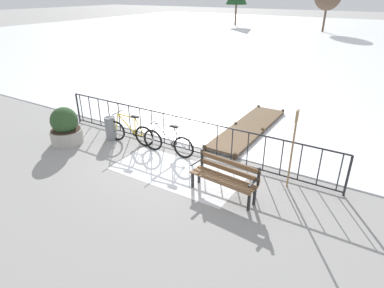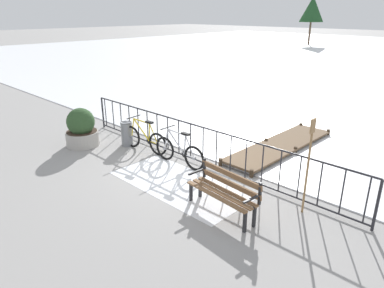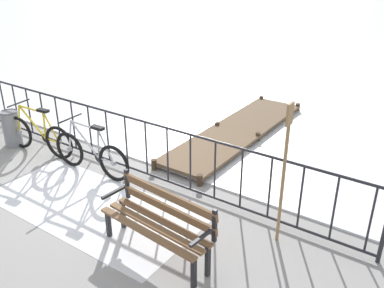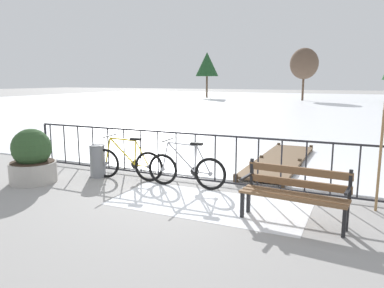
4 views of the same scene
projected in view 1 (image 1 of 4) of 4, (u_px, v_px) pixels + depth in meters
The scene contains 11 objects.
ground_plane at pixel (183, 150), 9.75m from camera, with size 160.00×160.00×0.00m, color gray.
frozen_pond at pixel (343, 40), 31.57m from camera, with size 80.00×56.00×0.03m, color white.
snow_patch at pixel (176, 173), 8.56m from camera, with size 3.45×1.60×0.01m, color white.
railing_fence at pixel (183, 133), 9.51m from camera, with size 9.06×0.06×1.07m.
bicycle_near_railing at pixel (130, 132), 10.07m from camera, with size 1.71×0.52×0.97m.
bicycle_second at pixel (168, 143), 9.39m from camera, with size 1.71×0.52×0.97m.
park_bench at pixel (225, 175), 7.47m from camera, with size 1.64×0.63×0.89m.
planter_with_shrub at pixel (65, 127), 10.04m from camera, with size 0.97×0.97×1.16m.
trash_bin at pixel (111, 128), 10.36m from camera, with size 0.35×0.35×0.73m.
oar_upright at pixel (293, 145), 7.48m from camera, with size 0.04×0.16×1.98m.
wooden_dock at pixel (249, 127), 11.09m from camera, with size 1.10×4.44×0.20m.
Camera 1 is at (4.83, -7.28, 4.36)m, focal length 30.41 mm.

